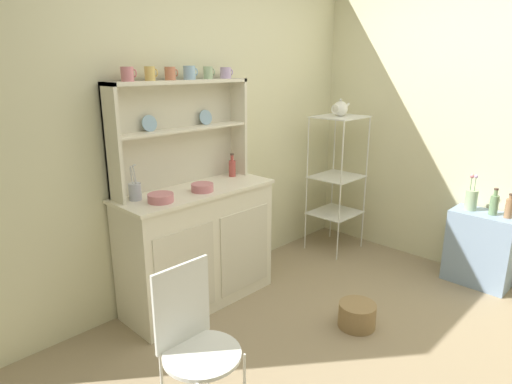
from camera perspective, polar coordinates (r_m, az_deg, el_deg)
The scene contains 23 objects.
ground_plane at distance 2.91m, azimuth 16.58°, elevation -20.56°, with size 3.84×3.84×0.00m, color #998466.
wall_back at distance 3.41m, azimuth -6.57°, elevation 8.34°, with size 3.84×0.05×2.50m, color beige.
wall_right at distance 3.92m, azimuth 29.49°, elevation 7.38°, with size 0.05×3.84×2.50m, color beige.
hutch_cabinet at distance 3.24m, azimuth -7.54°, elevation -6.88°, with size 1.16×0.45×0.87m.
hutch_shelf_unit at distance 3.14m, azimuth -10.01°, elevation 8.51°, with size 1.08×0.18×0.74m.
bakers_rack at distance 4.12m, azimuth 10.49°, elevation 3.01°, with size 0.44×0.39×1.27m.
side_shelf_blue at distance 3.97m, azimuth 27.12°, elevation -6.54°, with size 0.28×0.48×0.60m, color #849EBC.
wire_chair at distance 2.13m, azimuth -8.10°, elevation -18.08°, with size 0.36×0.36×0.85m.
floor_basket at distance 3.15m, azimuth 13.00°, elevation -15.32°, with size 0.25×0.25×0.17m, color #93754C.
cup_rose_0 at distance 2.87m, azimuth -16.35°, elevation 14.50°, with size 0.09×0.08×0.09m.
cup_gold_1 at distance 2.95m, azimuth -13.60°, elevation 14.73°, with size 0.08×0.07×0.09m.
cup_terracotta_2 at distance 3.03m, azimuth -11.06°, elevation 14.88°, with size 0.09×0.07×0.09m.
cup_sky_3 at distance 3.13m, azimuth -8.62°, elevation 15.09°, with size 0.10×0.08×0.09m.
cup_sage_4 at distance 3.23m, azimuth -6.22°, elevation 15.16°, with size 0.08×0.06×0.09m.
cup_lilac_5 at distance 3.34m, azimuth -3.95°, elevation 15.19°, with size 0.10×0.08×0.08m.
bowl_mixing_large at distance 2.84m, azimuth -12.28°, elevation -0.74°, with size 0.16×0.16×0.05m, color #D17A84.
bowl_floral_medium at distance 3.03m, azimuth -6.99°, elevation 0.59°, with size 0.15×0.15×0.05m, color #D17A84.
jam_bottle at distance 3.41m, azimuth -3.11°, elevation 3.20°, with size 0.05×0.05×0.18m.
utensil_jar at distance 2.91m, azimuth -15.45°, elevation 0.13°, with size 0.08×0.08×0.24m.
porcelain_teapot at distance 4.03m, azimuth 10.89°, elevation 10.60°, with size 0.22×0.13×0.15m.
flower_vase at distance 3.88m, azimuth 26.18°, elevation -0.77°, with size 0.09×0.09×0.30m.
oil_bottle at distance 3.83m, azimuth 28.53°, elevation -1.39°, with size 0.06×0.06×0.21m.
vinegar_bottle at distance 3.81m, azimuth 30.02°, elevation -1.79°, with size 0.06×0.06×0.19m.
Camera 1 is at (-2.13, -0.99, 1.71)m, focal length 30.79 mm.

